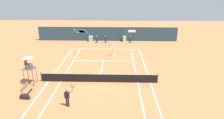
% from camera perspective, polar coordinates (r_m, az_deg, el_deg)
% --- Properties ---
extents(ground_plane, '(80.00, 80.00, 0.01)m').
position_cam_1_polar(ground_plane, '(21.68, -3.52, -5.68)').
color(ground_plane, '#C67042').
extents(tennis_net, '(12.10, 0.10, 1.07)m').
position_cam_1_polar(tennis_net, '(20.94, -3.68, -5.10)').
color(tennis_net, '#4C4C51').
rests_on(tennis_net, ground_plane).
extents(sponsor_back_wall, '(25.00, 1.02, 2.51)m').
position_cam_1_polar(sponsor_back_wall, '(36.83, -1.34, 7.11)').
color(sponsor_back_wall, '#233D4C').
rests_on(sponsor_back_wall, ground_plane).
extents(umpire_chair, '(1.00, 1.00, 2.81)m').
position_cam_1_polar(umpire_chair, '(21.63, -22.29, -1.98)').
color(umpire_chair, '#47474C').
rests_on(umpire_chair, ground_plane).
extents(player_bench, '(0.54, 1.54, 0.88)m').
position_cam_1_polar(player_bench, '(20.34, -22.90, -7.55)').
color(player_bench, '#38383D').
rests_on(player_bench, ground_plane).
extents(equipment_bag, '(0.94, 0.39, 0.32)m').
position_cam_1_polar(equipment_bag, '(19.64, -23.12, -9.74)').
color(equipment_bag, black).
rests_on(equipment_bag, ground_plane).
extents(player_on_baseline, '(0.81, 0.65, 1.83)m').
position_cam_1_polar(player_on_baseline, '(28.63, 0.21, 2.87)').
color(player_on_baseline, white).
rests_on(player_on_baseline, ground_plane).
extents(player_near_side, '(0.76, 0.64, 1.78)m').
position_cam_1_polar(player_near_side, '(17.11, -12.43, -10.10)').
color(player_near_side, black).
rests_on(player_near_side, ground_plane).
extents(ball_kid_left_post, '(0.44, 0.18, 1.30)m').
position_cam_1_polar(ball_kid_left_post, '(35.47, -1.82, 5.84)').
color(ball_kid_left_post, black).
rests_on(ball_kid_left_post, ground_plane).
extents(ball_kid_centre_post, '(0.45, 0.19, 1.34)m').
position_cam_1_polar(ball_kid_centre_post, '(35.46, 5.11, 5.81)').
color(ball_kid_centre_post, black).
rests_on(ball_kid_centre_post, ground_plane).
extents(ball_kid_right_post, '(0.42, 0.18, 1.26)m').
position_cam_1_polar(ball_kid_right_post, '(35.60, -4.30, 5.81)').
color(ball_kid_right_post, black).
rests_on(ball_kid_right_post, ground_plane).
extents(tennis_ball_near_service_line, '(0.07, 0.07, 0.07)m').
position_cam_1_polar(tennis_ball_near_service_line, '(28.02, 2.69, 0.45)').
color(tennis_ball_near_service_line, '#CCE033').
rests_on(tennis_ball_near_service_line, ground_plane).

